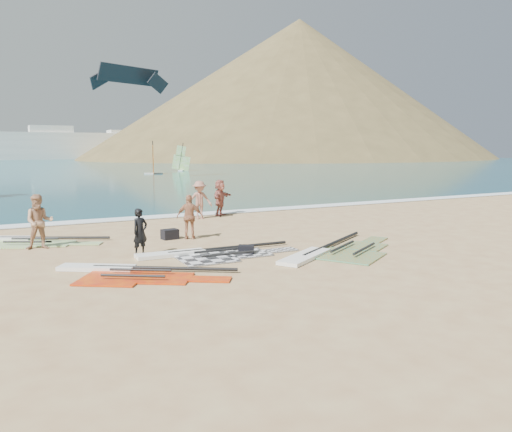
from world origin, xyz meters
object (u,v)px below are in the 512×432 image
rig_grey (207,254)px  gear_bag_near (170,234)px  rig_red (126,273)px  beachgoer_left (39,222)px  rig_orange (335,252)px  person_wetsuit (140,232)px  beachgoer_back (190,217)px  beachgoer_mid (200,200)px  gear_bag_far (246,250)px  rig_green (24,241)px  beachgoer_right (220,198)px

rig_grey → gear_bag_near: bearing=93.6°
rig_red → beachgoer_left: beachgoer_left is taller
rig_orange → gear_bag_near: (-4.05, 5.13, 0.14)m
person_wetsuit → beachgoer_back: beachgoer_back is taller
beachgoer_mid → gear_bag_far: bearing=-88.8°
person_wetsuit → beachgoer_left: (-2.81, 2.69, 0.18)m
rig_green → gear_bag_near: 5.38m
rig_orange → rig_red: rig_orange is taller
beachgoer_mid → beachgoer_left: bearing=-137.8°
rig_orange → person_wetsuit: size_ratio=3.93×
rig_green → person_wetsuit: 5.42m
rig_grey → rig_orange: 4.28m
rig_green → beachgoer_back: size_ratio=2.75×
gear_bag_far → beachgoer_mid: size_ratio=0.27×
rig_grey → person_wetsuit: 2.30m
rig_orange → beachgoer_left: (-8.64, 5.45, 0.91)m
beachgoer_back → beachgoer_mid: bearing=-88.7°
rig_red → beachgoer_left: size_ratio=2.37×
gear_bag_far → beachgoer_left: bearing=144.6°
gear_bag_near → beachgoer_mid: beachgoer_mid is taller
beachgoer_right → gear_bag_far: bearing=-150.2°
rig_red → gear_bag_far: gear_bag_far is taller
gear_bag_far → beachgoer_right: 9.76m
rig_red → gear_bag_near: 5.47m
rig_red → beachgoer_back: (3.54, 4.35, 0.81)m
rig_green → beachgoer_right: beachgoer_right is taller
rig_grey → beachgoer_right: size_ratio=2.89×
rig_orange → gear_bag_near: gear_bag_near is taller
rig_grey → rig_red: 3.18m
beachgoer_mid → gear_bag_near: bearing=-110.8°
beachgoer_back → gear_bag_near: bearing=2.1°
gear_bag_near → gear_bag_far: (1.34, -3.89, -0.04)m
rig_red → beachgoer_right: beachgoer_right is taller
rig_green → gear_bag_near: bearing=6.7°
beachgoer_mid → rig_orange: bearing=-71.6°
gear_bag_near → beachgoer_mid: size_ratio=0.32×
beachgoer_left → beachgoer_back: 5.34m
rig_green → beachgoer_back: beachgoer_back is taller
gear_bag_near → beachgoer_left: size_ratio=0.31×
rig_red → gear_bag_far: bearing=43.9°
beachgoer_mid → beachgoer_right: bearing=38.1°
gear_bag_far → beachgoer_left: beachgoer_left is taller
gear_bag_near → beachgoer_right: size_ratio=0.32×
beachgoer_left → beachgoer_mid: size_ratio=1.01×
beachgoer_left → beachgoer_back: beachgoer_left is taller
person_wetsuit → beachgoer_right: 9.93m
rig_grey → beachgoer_back: bearing=80.9°
person_wetsuit → beachgoer_mid: beachgoer_mid is taller
rig_orange → person_wetsuit: (-5.83, 2.76, 0.73)m
rig_orange → beachgoer_mid: size_ratio=3.22×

